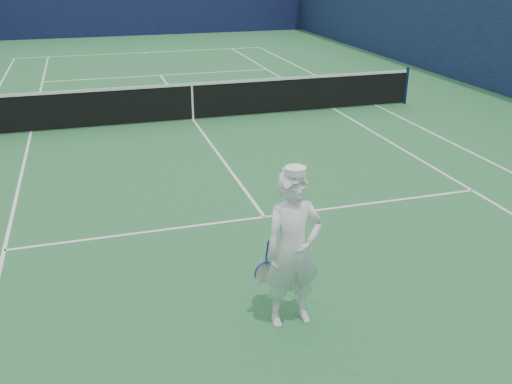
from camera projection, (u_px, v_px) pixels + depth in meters
ground at (193, 120)px, 15.33m from camera, size 80.00×80.00×0.00m
court_markings at (193, 120)px, 15.33m from camera, size 11.03×23.83×0.01m
windscreen_fence at (190, 44)px, 14.56m from camera, size 20.12×36.12×4.00m
tennis_net at (192, 100)px, 15.11m from camera, size 12.88×0.09×1.07m
tennis_player at (293, 250)px, 6.58m from camera, size 0.79×0.48×1.99m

